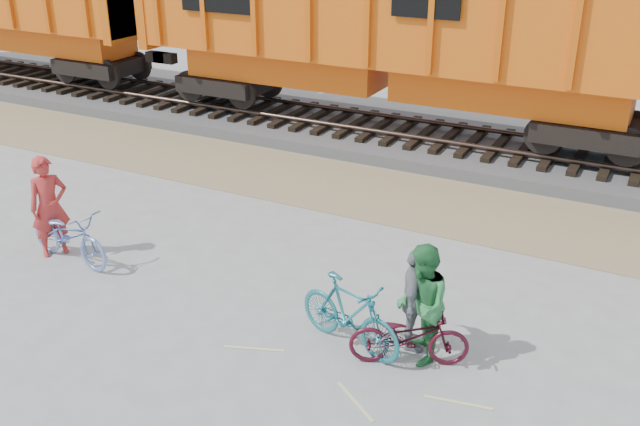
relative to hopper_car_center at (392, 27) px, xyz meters
The scene contains 11 objects.
ground 9.94m from the hopper_car_center, 71.70° to the right, with size 120.00×120.00×0.00m, color #9E9E99.
gravel_strip 5.48m from the hopper_car_center, 49.62° to the right, with size 120.00×3.00×0.02m, color tan.
ballast_bed 4.13m from the hopper_car_center, ahead, with size 120.00×4.00×0.30m, color slate.
track 3.91m from the hopper_car_center, ahead, with size 120.00×2.60×0.24m.
hopper_car_center is the anchor object (origin of this frame).
bicycle_blue 9.64m from the hopper_car_center, 104.92° to the right, with size 0.68×1.94×1.02m, color #738ECD.
bicycle_teal 9.94m from the hopper_car_center, 70.81° to the right, with size 0.52×1.83×1.10m, color #1F717C.
bicycle_maroon 10.28m from the hopper_car_center, 65.84° to the right, with size 0.58×1.67×0.88m, color #460F1C.
person_solo 9.58m from the hopper_car_center, 108.04° to the right, with size 0.68×0.45×1.87m, color #B52E2A.
person_man 10.06m from the hopper_car_center, 64.91° to the right, with size 0.86×0.67×1.76m, color #2D7E3F.
person_woman 9.80m from the hopper_car_center, 65.40° to the right, with size 0.92×0.38×1.58m, color gray.
Camera 1 is at (3.84, -8.04, 6.02)m, focal length 40.00 mm.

